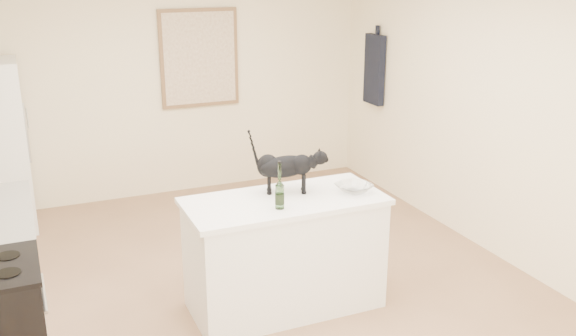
{
  "coord_description": "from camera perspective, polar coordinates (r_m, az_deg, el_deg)",
  "views": [
    {
      "loc": [
        -1.64,
        -4.29,
        2.58
      ],
      "look_at": [
        0.15,
        -0.15,
        1.12
      ],
      "focal_mm": 39.64,
      "sensor_mm": 36.0,
      "label": 1
    }
  ],
  "objects": [
    {
      "name": "floor",
      "position": [
        5.27,
        -2.19,
        -11.4
      ],
      "size": [
        5.5,
        5.5,
        0.0
      ],
      "primitive_type": "plane",
      "color": "#9A7252",
      "rests_on": "ground"
    },
    {
      "name": "wall_back",
      "position": [
        7.34,
        -10.2,
        7.64
      ],
      "size": [
        4.5,
        0.0,
        4.5
      ],
      "primitive_type": "plane",
      "rotation": [
        1.57,
        0.0,
        0.0
      ],
      "color": "beige",
      "rests_on": "ground"
    },
    {
      "name": "wall_front",
      "position": [
        2.59,
        20.76,
        -13.06
      ],
      "size": [
        4.5,
        0.0,
        4.5
      ],
      "primitive_type": "plane",
      "rotation": [
        -1.57,
        0.0,
        0.0
      ],
      "color": "beige",
      "rests_on": "ground"
    },
    {
      "name": "wall_right",
      "position": [
        5.93,
        18.43,
        4.56
      ],
      "size": [
        0.0,
        5.5,
        5.5
      ],
      "primitive_type": "plane",
      "rotation": [
        1.57,
        0.0,
        -1.57
      ],
      "color": "beige",
      "rests_on": "ground"
    },
    {
      "name": "island_base",
      "position": [
        4.94,
        -0.31,
        -7.88
      ],
      "size": [
        1.44,
        0.67,
        0.86
      ],
      "primitive_type": "cube",
      "color": "white",
      "rests_on": "floor"
    },
    {
      "name": "island_top",
      "position": [
        4.76,
        -0.31,
        -3.0
      ],
      "size": [
        1.5,
        0.7,
        0.04
      ],
      "primitive_type": "cube",
      "color": "white",
      "rests_on": "island_base"
    },
    {
      "name": "artwork_frame",
      "position": [
        7.34,
        -7.94,
        9.73
      ],
      "size": [
        0.9,
        0.03,
        1.1
      ],
      "primitive_type": "cube",
      "color": "brown",
      "rests_on": "wall_back"
    },
    {
      "name": "artwork_canvas",
      "position": [
        7.33,
        -7.91,
        9.72
      ],
      "size": [
        0.82,
        0.0,
        1.02
      ],
      "primitive_type": "cube",
      "color": "beige",
      "rests_on": "wall_back"
    },
    {
      "name": "hanging_garment",
      "position": [
        7.5,
        7.76,
        8.75
      ],
      "size": [
        0.08,
        0.34,
        0.8
      ],
      "primitive_type": "cube",
      "color": "black",
      "rests_on": "wall_right"
    },
    {
      "name": "black_cat",
      "position": [
        4.82,
        -0.25,
        -0.12
      ],
      "size": [
        0.55,
        0.34,
        0.37
      ],
      "primitive_type": null,
      "rotation": [
        0.0,
        0.0,
        -0.36
      ],
      "color": "black",
      "rests_on": "island_top"
    },
    {
      "name": "wine_bottle",
      "position": [
        4.51,
        -0.76,
        -1.82
      ],
      "size": [
        0.08,
        0.08,
        0.31
      ],
      "primitive_type": "cylinder",
      "rotation": [
        0.0,
        0.0,
        -0.15
      ],
      "color": "#2D5C24",
      "rests_on": "island_top"
    },
    {
      "name": "glass_bowl",
      "position": [
        4.9,
        5.94,
        -1.79
      ],
      "size": [
        0.32,
        0.32,
        0.07
      ],
      "primitive_type": "imported",
      "rotation": [
        0.0,
        0.0,
        0.23
      ],
      "color": "white",
      "rests_on": "island_top"
    },
    {
      "name": "fridge_paper",
      "position": [
        6.79,
        -22.59,
        4.25
      ],
      "size": [
        0.07,
        0.15,
        0.2
      ],
      "primitive_type": "cube",
      "rotation": [
        0.0,
        0.0,
        0.41
      ],
      "color": "beige",
      "rests_on": "fridge"
    }
  ]
}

